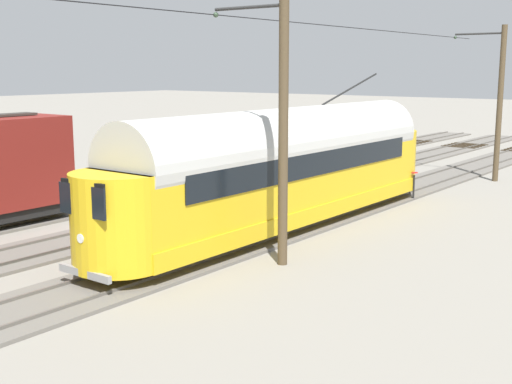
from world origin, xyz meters
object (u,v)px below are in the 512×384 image
Objects in this scene: vintage_streetcar at (286,166)px; switch_stand at (413,184)px; catenary_pole_foreground at (499,101)px; catenary_pole_mid_near at (281,126)px.

vintage_streetcar reaches higher than switch_stand.
catenary_pole_foreground is (-2.41, -15.02, 1.77)m from vintage_streetcar.
vintage_streetcar is 4.75m from catenary_pole_mid_near.
switch_stand is (-1.35, -7.71, -1.56)m from vintage_streetcar.
catenary_pole_foreground is at bearing -90.00° from catenary_pole_mid_near.
switch_stand is at bearing -84.67° from catenary_pole_mid_near.
catenary_pole_mid_near is at bearing 95.33° from switch_stand.
vintage_streetcar is at bearing 80.10° from switch_stand.
switch_stand is at bearing -99.90° from vintage_streetcar.
catenary_pole_foreground is 1.00× the size of catenary_pole_mid_near.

